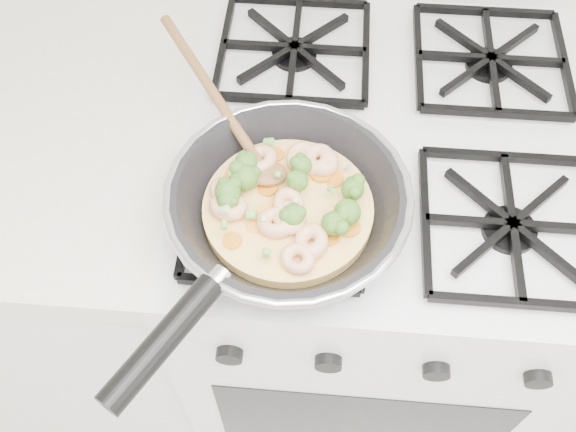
{
  "coord_description": "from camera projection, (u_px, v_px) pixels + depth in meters",
  "views": [
    {
      "loc": [
        -0.1,
        1.09,
        1.61
      ],
      "look_at": [
        -0.13,
        1.53,
        0.93
      ],
      "focal_mm": 40.32,
      "sensor_mm": 36.0,
      "label": 1
    }
  ],
  "objects": [
    {
      "name": "skillet",
      "position": [
        285.0,
        204.0,
        0.79
      ],
      "size": [
        0.35,
        0.54,
        0.1
      ],
      "rotation": [
        0.0,
        0.0,
        -0.24
      ],
      "color": "black",
      "rests_on": "stove"
    },
    {
      "name": "stove",
      "position": [
        362.0,
        279.0,
        1.29
      ],
      "size": [
        0.6,
        0.6,
        0.92
      ],
      "color": "white",
      "rests_on": "ground"
    }
  ]
}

